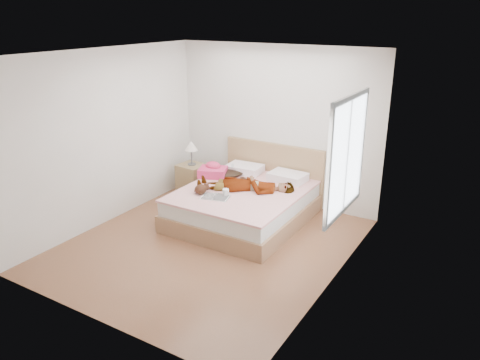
{
  "coord_description": "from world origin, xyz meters",
  "views": [
    {
      "loc": [
        3.38,
        -4.77,
        3.08
      ],
      "look_at": [
        0.0,
        0.85,
        0.7
      ],
      "focal_mm": 35.0,
      "sensor_mm": 36.0,
      "label": 1
    }
  ],
  "objects_px": {
    "phone": "(232,166)",
    "coffee_mug": "(226,192)",
    "bed": "(246,202)",
    "towel": "(213,171)",
    "woman": "(246,182)",
    "nightstand": "(192,177)",
    "magazine": "(215,197)",
    "plush_toy": "(202,189)"
  },
  "relations": [
    {
      "from": "phone",
      "to": "coffee_mug",
      "type": "bearing_deg",
      "value": -85.86
    },
    {
      "from": "bed",
      "to": "towel",
      "type": "xyz_separation_m",
      "value": [
        -0.75,
        0.2,
        0.33
      ]
    },
    {
      "from": "woman",
      "to": "phone",
      "type": "xyz_separation_m",
      "value": [
        -0.5,
        0.4,
        0.07
      ]
    },
    {
      "from": "woman",
      "to": "nightstand",
      "type": "xyz_separation_m",
      "value": [
        -1.33,
        0.41,
        -0.29
      ]
    },
    {
      "from": "woman",
      "to": "magazine",
      "type": "height_order",
      "value": "woman"
    },
    {
      "from": "coffee_mug",
      "to": "nightstand",
      "type": "height_order",
      "value": "nightstand"
    },
    {
      "from": "bed",
      "to": "magazine",
      "type": "relative_size",
      "value": 4.54
    },
    {
      "from": "bed",
      "to": "magazine",
      "type": "distance_m",
      "value": 0.65
    },
    {
      "from": "coffee_mug",
      "to": "plush_toy",
      "type": "height_order",
      "value": "plush_toy"
    },
    {
      "from": "magazine",
      "to": "nightstand",
      "type": "height_order",
      "value": "nightstand"
    },
    {
      "from": "phone",
      "to": "coffee_mug",
      "type": "relative_size",
      "value": 0.63
    },
    {
      "from": "woman",
      "to": "nightstand",
      "type": "bearing_deg",
      "value": -128.52
    },
    {
      "from": "plush_toy",
      "to": "bed",
      "type": "bearing_deg",
      "value": 49.65
    },
    {
      "from": "magazine",
      "to": "coffee_mug",
      "type": "height_order",
      "value": "coffee_mug"
    },
    {
      "from": "bed",
      "to": "magazine",
      "type": "height_order",
      "value": "bed"
    },
    {
      "from": "woman",
      "to": "coffee_mug",
      "type": "distance_m",
      "value": 0.43
    },
    {
      "from": "bed",
      "to": "coffee_mug",
      "type": "relative_size",
      "value": 14.46
    },
    {
      "from": "towel",
      "to": "plush_toy",
      "type": "distance_m",
      "value": 0.79
    },
    {
      "from": "bed",
      "to": "woman",
      "type": "bearing_deg",
      "value": -55.57
    },
    {
      "from": "magazine",
      "to": "phone",
      "type": "bearing_deg",
      "value": 107.17
    },
    {
      "from": "magazine",
      "to": "coffee_mug",
      "type": "xyz_separation_m",
      "value": [
        0.1,
        0.14,
        0.05
      ]
    },
    {
      "from": "woman",
      "to": "bed",
      "type": "distance_m",
      "value": 0.34
    },
    {
      "from": "magazine",
      "to": "bed",
      "type": "bearing_deg",
      "value": 71.09
    },
    {
      "from": "phone",
      "to": "nightstand",
      "type": "distance_m",
      "value": 0.91
    },
    {
      "from": "plush_toy",
      "to": "nightstand",
      "type": "relative_size",
      "value": 0.29
    },
    {
      "from": "plush_toy",
      "to": "nightstand",
      "type": "distance_m",
      "value": 1.29
    },
    {
      "from": "towel",
      "to": "coffee_mug",
      "type": "bearing_deg",
      "value": -43.77
    },
    {
      "from": "nightstand",
      "to": "coffee_mug",
      "type": "bearing_deg",
      "value": -33.64
    },
    {
      "from": "phone",
      "to": "nightstand",
      "type": "bearing_deg",
      "value": 158.01
    },
    {
      "from": "towel",
      "to": "nightstand",
      "type": "relative_size",
      "value": 0.55
    },
    {
      "from": "bed",
      "to": "coffee_mug",
      "type": "xyz_separation_m",
      "value": [
        -0.09,
        -0.43,
        0.29
      ]
    },
    {
      "from": "phone",
      "to": "coffee_mug",
      "type": "distance_m",
      "value": 0.91
    },
    {
      "from": "towel",
      "to": "coffee_mug",
      "type": "relative_size",
      "value": 3.73
    },
    {
      "from": "towel",
      "to": "magazine",
      "type": "height_order",
      "value": "towel"
    },
    {
      "from": "bed",
      "to": "nightstand",
      "type": "bearing_deg",
      "value": 163.75
    },
    {
      "from": "phone",
      "to": "towel",
      "type": "xyz_separation_m",
      "value": [
        -0.27,
        -0.18,
        -0.08
      ]
    },
    {
      "from": "towel",
      "to": "magazine",
      "type": "xyz_separation_m",
      "value": [
        0.56,
        -0.77,
        -0.09
      ]
    },
    {
      "from": "plush_toy",
      "to": "nightstand",
      "type": "bearing_deg",
      "value": 133.22
    },
    {
      "from": "towel",
      "to": "magazine",
      "type": "relative_size",
      "value": 1.17
    },
    {
      "from": "phone",
      "to": "magazine",
      "type": "distance_m",
      "value": 1.0
    },
    {
      "from": "magazine",
      "to": "nightstand",
      "type": "bearing_deg",
      "value": 139.83
    },
    {
      "from": "towel",
      "to": "phone",
      "type": "bearing_deg",
      "value": 33.77
    }
  ]
}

